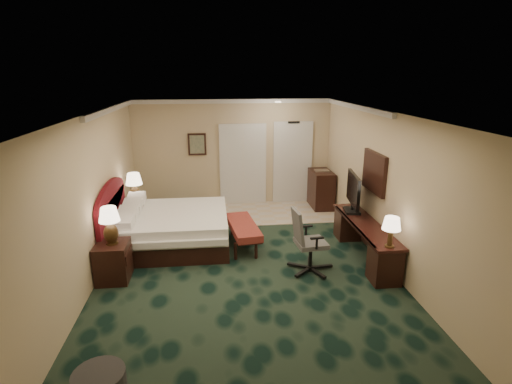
{
  "coord_description": "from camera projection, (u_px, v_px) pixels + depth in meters",
  "views": [
    {
      "loc": [
        -0.53,
        -6.32,
        3.34
      ],
      "look_at": [
        0.24,
        0.6,
        1.24
      ],
      "focal_mm": 28.0,
      "sensor_mm": 36.0,
      "label": 1
    }
  ],
  "objects": [
    {
      "name": "floor",
      "position": [
        246.0,
        269.0,
        7.03
      ],
      "size": [
        5.0,
        7.5,
        0.0
      ],
      "primitive_type": "cube",
      "color": "black",
      "rests_on": "ground"
    },
    {
      "name": "ceiling",
      "position": [
        245.0,
        114.0,
        6.25
      ],
      "size": [
        5.0,
        7.5,
        0.0
      ],
      "primitive_type": "cube",
      "color": "silver",
      "rests_on": "wall_back"
    },
    {
      "name": "wall_back",
      "position": [
        233.0,
        153.0,
        10.21
      ],
      "size": [
        5.0,
        0.0,
        2.7
      ],
      "primitive_type": "cube",
      "color": "#D1B887",
      "rests_on": "ground"
    },
    {
      "name": "wall_front",
      "position": [
        287.0,
        341.0,
        3.07
      ],
      "size": [
        5.0,
        0.0,
        2.7
      ],
      "primitive_type": "cube",
      "color": "#D1B887",
      "rests_on": "ground"
    },
    {
      "name": "wall_left",
      "position": [
        90.0,
        202.0,
        6.38
      ],
      "size": [
        0.0,
        7.5,
        2.7
      ],
      "primitive_type": "cube",
      "color": "#D1B887",
      "rests_on": "ground"
    },
    {
      "name": "wall_right",
      "position": [
        389.0,
        192.0,
        6.91
      ],
      "size": [
        0.0,
        7.5,
        2.7
      ],
      "primitive_type": "cube",
      "color": "#D1B887",
      "rests_on": "ground"
    },
    {
      "name": "crown_molding",
      "position": [
        245.0,
        118.0,
        6.27
      ],
      "size": [
        5.0,
        7.5,
        0.1
      ],
      "primitive_type": null,
      "color": "silver",
      "rests_on": "wall_back"
    },
    {
      "name": "tile_patch",
      "position": [
        272.0,
        212.0,
        9.89
      ],
      "size": [
        3.2,
        1.7,
        0.01
      ],
      "primitive_type": "cube",
      "color": "beige",
      "rests_on": "ground"
    },
    {
      "name": "headboard",
      "position": [
        113.0,
        218.0,
        7.52
      ],
      "size": [
        0.12,
        2.0,
        1.4
      ],
      "primitive_type": null,
      "color": "#46080D",
      "rests_on": "ground"
    },
    {
      "name": "entry_door",
      "position": [
        292.0,
        163.0,
        10.43
      ],
      "size": [
        1.02,
        0.06,
        2.18
      ],
      "primitive_type": "cube",
      "color": "silver",
      "rests_on": "ground"
    },
    {
      "name": "closet_doors",
      "position": [
        243.0,
        165.0,
        10.29
      ],
      "size": [
        1.2,
        0.06,
        2.1
      ],
      "primitive_type": "cube",
      "color": "silver",
      "rests_on": "ground"
    },
    {
      "name": "wall_art",
      "position": [
        197.0,
        144.0,
        10.01
      ],
      "size": [
        0.45,
        0.06,
        0.55
      ],
      "primitive_type": "cube",
      "color": "#4C5C51",
      "rests_on": "wall_back"
    },
    {
      "name": "wall_mirror",
      "position": [
        374.0,
        172.0,
        7.42
      ],
      "size": [
        0.05,
        0.95,
        0.75
      ],
      "primitive_type": "cube",
      "color": "white",
      "rests_on": "wall_right"
    },
    {
      "name": "bed",
      "position": [
        174.0,
        229.0,
        7.97
      ],
      "size": [
        2.12,
        1.97,
        0.67
      ],
      "primitive_type": "cube",
      "color": "white",
      "rests_on": "ground"
    },
    {
      "name": "nightstand_near",
      "position": [
        113.0,
        262.0,
        6.61
      ],
      "size": [
        0.52,
        0.59,
        0.65
      ],
      "primitive_type": "cube",
      "color": "black",
      "rests_on": "ground"
    },
    {
      "name": "nightstand_far",
      "position": [
        136.0,
        217.0,
        8.71
      ],
      "size": [
        0.49,
        0.56,
        0.61
      ],
      "primitive_type": "cube",
      "color": "black",
      "rests_on": "ground"
    },
    {
      "name": "lamp_near",
      "position": [
        110.0,
        226.0,
        6.43
      ],
      "size": [
        0.35,
        0.35,
        0.63
      ],
      "primitive_type": null,
      "rotation": [
        0.0,
        0.0,
        0.06
      ],
      "color": "black",
      "rests_on": "nightstand_near"
    },
    {
      "name": "lamp_far",
      "position": [
        134.0,
        188.0,
        8.58
      ],
      "size": [
        0.4,
        0.4,
        0.66
      ],
      "primitive_type": null,
      "rotation": [
        0.0,
        0.0,
        -0.14
      ],
      "color": "black",
      "rests_on": "nightstand_far"
    },
    {
      "name": "bed_bench",
      "position": [
        243.0,
        235.0,
        7.94
      ],
      "size": [
        0.66,
        1.44,
        0.47
      ],
      "primitive_type": "cube",
      "rotation": [
        0.0,
        0.0,
        0.13
      ],
      "color": "maroon",
      "rests_on": "ground"
    },
    {
      "name": "desk",
      "position": [
        364.0,
        240.0,
        7.41
      ],
      "size": [
        0.5,
        2.34,
        0.67
      ],
      "primitive_type": "cube",
      "color": "black",
      "rests_on": "ground"
    },
    {
      "name": "tv",
      "position": [
        353.0,
        193.0,
        7.81
      ],
      "size": [
        0.23,
        0.99,
        0.77
      ],
      "primitive_type": "cube",
      "rotation": [
        0.0,
        0.0,
        -0.15
      ],
      "color": "black",
      "rests_on": "desk"
    },
    {
      "name": "desk_lamp",
      "position": [
        391.0,
        232.0,
        6.26
      ],
      "size": [
        0.33,
        0.33,
        0.51
      ],
      "primitive_type": null,
      "rotation": [
        0.0,
        0.0,
        0.14
      ],
      "color": "black",
      "rests_on": "desk"
    },
    {
      "name": "desk_chair",
      "position": [
        311.0,
        240.0,
        6.84
      ],
      "size": [
        0.72,
        0.68,
        1.14
      ],
      "primitive_type": null,
      "rotation": [
        0.0,
        0.0,
        0.1
      ],
      "color": "#515151",
      "rests_on": "ground"
    },
    {
      "name": "minibar",
      "position": [
        321.0,
        189.0,
        10.18
      ],
      "size": [
        0.5,
        0.9,
        0.95
      ],
      "primitive_type": "cube",
      "color": "black",
      "rests_on": "ground"
    }
  ]
}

